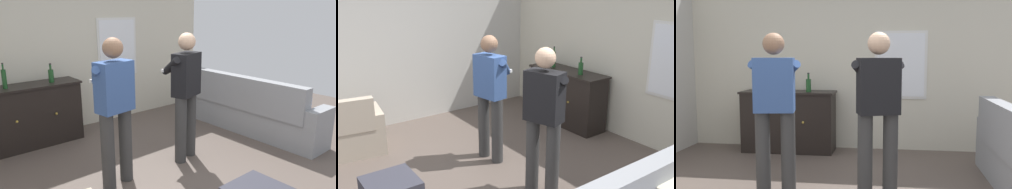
% 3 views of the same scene
% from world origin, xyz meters
% --- Properties ---
extents(ground, '(10.40, 10.40, 0.00)m').
position_xyz_m(ground, '(0.00, 0.00, 0.00)').
color(ground, brown).
extents(wall_back_with_window, '(5.20, 0.15, 2.80)m').
position_xyz_m(wall_back_with_window, '(0.02, 2.66, 1.40)').
color(wall_back_with_window, beige).
rests_on(wall_back_with_window, ground).
extents(wall_side_left, '(0.12, 5.20, 2.80)m').
position_xyz_m(wall_side_left, '(-2.66, 0.00, 1.40)').
color(wall_side_left, beige).
rests_on(wall_side_left, ground).
extents(armchair, '(0.75, 0.96, 0.85)m').
position_xyz_m(armchair, '(-1.85, -0.96, 0.29)').
color(armchair, '#B2A38E').
rests_on(armchair, ground).
extents(sideboard_cabinet, '(1.41, 0.49, 0.91)m').
position_xyz_m(sideboard_cabinet, '(-0.95, 2.30, 0.46)').
color(sideboard_cabinet, black).
rests_on(sideboard_cabinet, ground).
extents(bottle_wine_green, '(0.06, 0.06, 0.35)m').
position_xyz_m(bottle_wine_green, '(-1.26, 2.28, 1.05)').
color(bottle_wine_green, '#1E4C23').
rests_on(bottle_wine_green, sideboard_cabinet).
extents(bottle_liquor_amber, '(0.08, 0.08, 0.28)m').
position_xyz_m(bottle_liquor_amber, '(-0.63, 2.26, 1.02)').
color(bottle_liquor_amber, '#1E4C23').
rests_on(bottle_liquor_amber, sideboard_cabinet).
extents(person_standing_left, '(0.55, 0.50, 1.68)m').
position_xyz_m(person_standing_left, '(-0.59, 0.55, 0.94)').
color(person_standing_left, '#383838').
rests_on(person_standing_left, ground).
extents(person_standing_right, '(0.53, 0.52, 1.68)m').
position_xyz_m(person_standing_right, '(0.46, 0.54, 0.94)').
color(person_standing_right, '#383838').
rests_on(person_standing_right, ground).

